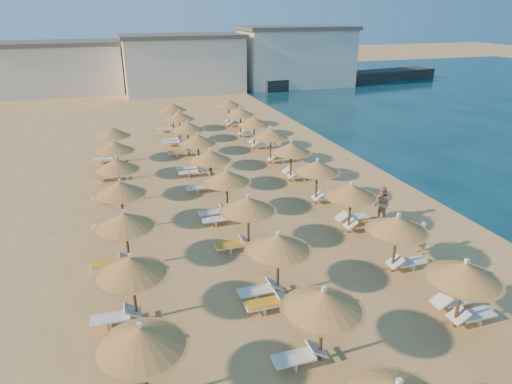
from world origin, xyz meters
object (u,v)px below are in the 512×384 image
object	(u,v)px
parasol_row_east	(317,167)
parasol_row_west	(227,177)
beachgoer_a	(422,238)
beachgoer_b	(382,204)
jetty	(350,78)

from	to	relation	value
parasol_row_east	parasol_row_west	bearing A→B (deg)	180.00
parasol_row_east	beachgoer_a	size ratio (longest dim) A/B	26.09
parasol_row_west	beachgoer_b	world-z (taller)	parasol_row_west
beachgoer_a	beachgoer_b	distance (m)	3.57
parasol_row_west	beachgoer_a	world-z (taller)	parasol_row_west
beachgoer_a	beachgoer_b	bearing A→B (deg)	156.39
parasol_row_east	beachgoer_a	bearing A→B (deg)	-72.32
beachgoer_a	beachgoer_b	world-z (taller)	beachgoer_b
jetty	parasol_row_west	xyz separation A→B (m)	(-29.30, -39.63, 1.45)
parasol_row_east	beachgoer_a	xyz separation A→B (m)	(2.12, -6.64, -1.42)
parasol_row_east	parasol_row_west	xyz separation A→B (m)	(-5.18, 0.00, 0.00)
jetty	beachgoer_a	world-z (taller)	beachgoer_a
jetty	beachgoer_b	world-z (taller)	beachgoer_b
beachgoer_a	parasol_row_west	bearing A→B (deg)	-153.23
jetty	beachgoer_b	xyz separation A→B (m)	(-21.84, -42.70, 0.19)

